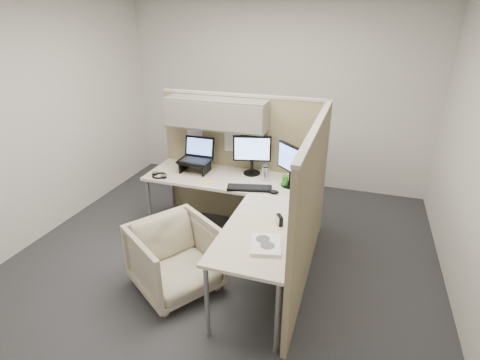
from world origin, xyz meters
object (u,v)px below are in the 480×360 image
(desk, at_px, (239,199))
(office_chair, at_px, (175,255))
(monitor_left, at_px, (252,152))
(keyboard, at_px, (250,188))

(desk, xyz_separation_m, office_chair, (-0.39, -0.72, -0.31))
(desk, distance_m, monitor_left, 0.68)
(monitor_left, bearing_deg, desk, -100.51)
(office_chair, bearing_deg, monitor_left, 18.69)
(desk, xyz_separation_m, keyboard, (0.06, 0.18, 0.05))
(desk, bearing_deg, monitor_left, 93.27)
(office_chair, relative_size, monitor_left, 1.61)
(monitor_left, bearing_deg, keyboard, -90.40)
(office_chair, xyz_separation_m, monitor_left, (0.36, 1.32, 0.63))
(office_chair, xyz_separation_m, keyboard, (0.46, 0.90, 0.37))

